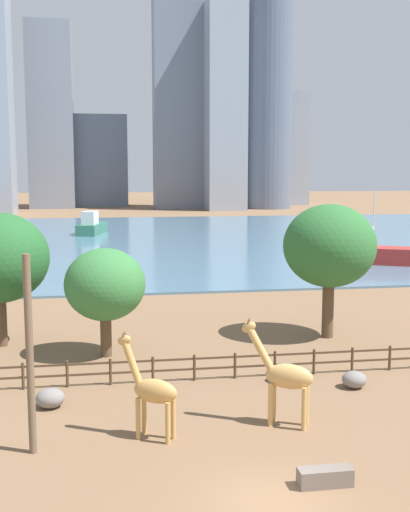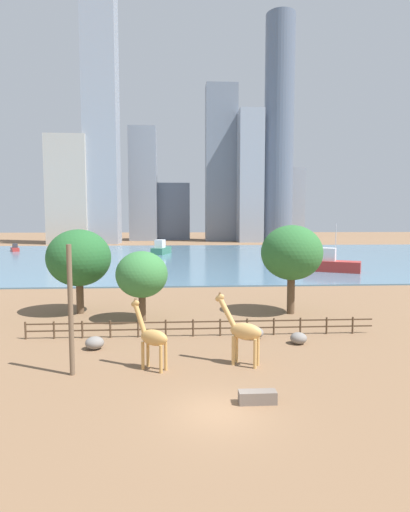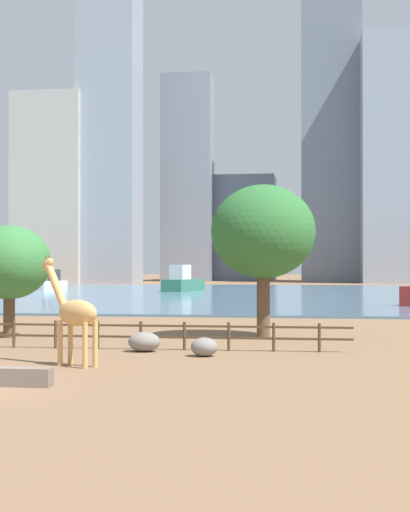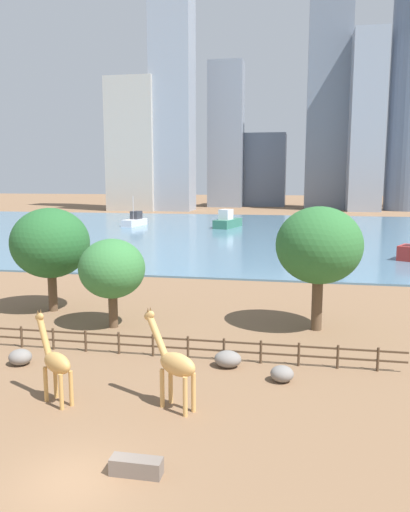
# 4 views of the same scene
# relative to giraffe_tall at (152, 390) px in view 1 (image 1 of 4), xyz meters

# --- Properties ---
(ground_plane) EXTENTS (400.00, 400.00, 0.00)m
(ground_plane) POSITION_rel_giraffe_tall_xyz_m (3.32, 74.53, -1.93)
(ground_plane) COLOR brown
(harbor_water) EXTENTS (180.00, 86.00, 0.20)m
(harbor_water) POSITION_rel_giraffe_tall_xyz_m (3.32, 71.53, -1.83)
(harbor_water) COLOR slate
(harbor_water) RESTS_ON ground
(giraffe_tall) EXTENTS (2.45, 1.75, 4.14)m
(giraffe_tall) POSITION_rel_giraffe_tall_xyz_m (0.00, 0.00, 0.00)
(giraffe_tall) COLOR tan
(giraffe_tall) RESTS_ON ground
(giraffe_companion) EXTENTS (2.93, 1.95, 4.35)m
(giraffe_companion) POSITION_rel_giraffe_tall_xyz_m (5.39, 0.43, 0.15)
(giraffe_companion) COLOR tan
(giraffe_companion) RESTS_ON ground
(utility_pole) EXTENTS (0.28, 0.28, 7.37)m
(utility_pole) POSITION_rel_giraffe_tall_xyz_m (-4.43, -0.57, 1.76)
(utility_pole) COLOR brown
(utility_pole) RESTS_ON ground
(boulder_near_fence) EXTENTS (1.25, 1.15, 0.86)m
(boulder_near_fence) POSITION_rel_giraffe_tall_xyz_m (-4.15, 3.93, -1.50)
(boulder_near_fence) COLOR gray
(boulder_near_fence) RESTS_ON ground
(boulder_by_pole) EXTENTS (1.46, 1.18, 0.89)m
(boulder_by_pole) POSITION_rel_giraffe_tall_xyz_m (7.02, 5.68, -1.48)
(boulder_by_pole) COLOR gray
(boulder_by_pole) RESTS_ON ground
(boulder_small) EXTENTS (1.17, 1.08, 0.81)m
(boulder_small) POSITION_rel_giraffe_tall_xyz_m (9.95, 4.25, -1.52)
(boulder_small) COLOR gray
(boulder_small) RESTS_ON ground
(feeding_trough) EXTENTS (1.80, 0.60, 0.60)m
(feeding_trough) POSITION_rel_giraffe_tall_xyz_m (5.30, -4.68, -1.63)
(feeding_trough) COLOR #72665B
(feeding_trough) RESTS_ON ground
(enclosure_fence) EXTENTS (26.12, 0.14, 1.30)m
(enclosure_fence) POSITION_rel_giraffe_tall_xyz_m (3.00, 6.53, -1.17)
(enclosure_fence) COLOR #4C3826
(enclosure_fence) RESTS_ON ground
(tree_left_large) EXTENTS (4.45, 4.45, 6.07)m
(tree_left_large) POSITION_rel_giraffe_tall_xyz_m (-1.66, 11.44, 2.10)
(tree_left_large) COLOR brown
(tree_left_large) RESTS_ON ground
(tree_right_tall) EXTENTS (5.65, 5.65, 8.26)m
(tree_right_tall) POSITION_rel_giraffe_tall_xyz_m (11.92, 13.38, 3.75)
(tree_right_tall) COLOR brown
(tree_right_tall) RESTS_ON ground
(boat_ferry) EXTENTS (9.38, 6.91, 8.01)m
(boat_ferry) POSITION_rel_giraffe_tall_xyz_m (26.73, 42.12, -0.40)
(boat_ferry) COLOR #B22D28
(boat_ferry) RESTS_ON harbor_water
(boat_sailboat) EXTENTS (5.01, 8.86, 3.68)m
(boat_sailboat) POSITION_rel_giraffe_tall_xyz_m (-3.35, 78.98, -0.48)
(boat_sailboat) COLOR #337259
(boat_sailboat) RESTS_ON harbor_water
(skyline_tower_needle) EXTENTS (9.69, 12.08, 52.40)m
(skyline_tower_needle) POSITION_rel_giraffe_tall_xyz_m (29.78, 139.99, 24.27)
(skyline_tower_needle) COLOR #939EAD
(skyline_tower_needle) RESTS_ON ground
(skyline_block_central) EXTENTS (17.66, 13.40, 25.39)m
(skyline_block_central) POSITION_rel_giraffe_tall_xyz_m (-3.12, 162.49, 10.77)
(skyline_block_central) COLOR slate
(skyline_block_central) RESTS_ON ground
(skyline_block_left) EXTENTS (11.74, 8.09, 48.61)m
(skyline_block_left) POSITION_rel_giraffe_tall_xyz_m (-14.55, 153.80, 22.38)
(skyline_block_left) COLOR gray
(skyline_block_left) RESTS_ON ground
(skyline_block_right) EXTENTS (13.17, 8.14, 64.71)m
(skyline_block_right) POSITION_rel_giraffe_tall_xyz_m (18.90, 147.32, 30.43)
(skyline_block_right) COLOR slate
(skyline_block_right) RESTS_ON ground
(skyline_tower_short) EXTENTS (9.98, 11.30, 32.73)m
(skyline_tower_short) POSITION_rel_giraffe_tall_xyz_m (53.56, 163.08, 14.44)
(skyline_tower_short) COLOR #939EAD
(skyline_tower_short) RESTS_ON ground
(skyline_block_wide) EXTENTS (12.12, 12.12, 91.92)m
(skyline_block_wide) POSITION_rel_giraffe_tall_xyz_m (42.67, 144.52, 44.03)
(skyline_block_wide) COLOR slate
(skyline_block_wide) RESTS_ON ground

